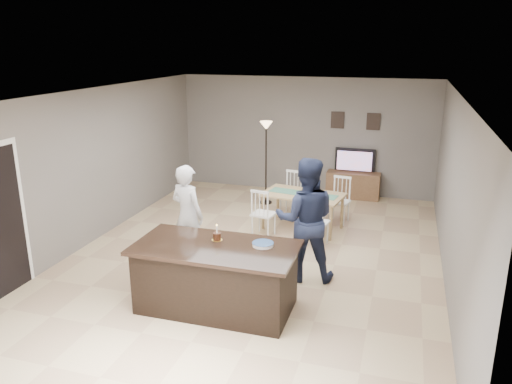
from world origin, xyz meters
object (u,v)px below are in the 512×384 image
(man, at_px, (306,220))
(television, at_px, (355,161))
(dining_table, at_px, (303,200))
(kitchen_island, at_px, (216,277))
(birthday_cake, at_px, (217,236))
(tv_console, at_px, (353,185))
(woman, at_px, (188,215))
(floor_lamp, at_px, (266,140))
(plate_stack, at_px, (263,244))

(man, bearing_deg, television, -104.72)
(dining_table, bearing_deg, kitchen_island, -89.28)
(birthday_cake, bearing_deg, tv_console, 76.89)
(kitchen_island, distance_m, television, 5.78)
(woman, relative_size, floor_lamp, 0.90)
(kitchen_island, relative_size, woman, 1.31)
(tv_console, bearing_deg, woman, -116.26)
(man, relative_size, plate_stack, 6.61)
(woman, xyz_separation_m, floor_lamp, (0.34, 3.39, 0.60))
(floor_lamp, bearing_deg, kitchen_island, -82.43)
(birthday_cake, height_order, dining_table, birthday_cake)
(television, xyz_separation_m, plate_stack, (-0.60, -5.46, 0.06))
(woman, relative_size, man, 0.87)
(birthday_cake, xyz_separation_m, plate_stack, (0.65, -0.01, -0.03))
(woman, xyz_separation_m, birthday_cake, (0.90, -1.02, 0.13))
(floor_lamp, bearing_deg, plate_stack, -74.72)
(dining_table, relative_size, floor_lamp, 1.03)
(tv_console, height_order, dining_table, dining_table)
(television, xyz_separation_m, birthday_cake, (-1.25, -5.44, 0.09))
(kitchen_island, bearing_deg, tv_console, 77.84)
(woman, bearing_deg, television, -97.78)
(television, height_order, floor_lamp, floor_lamp)
(television, xyz_separation_m, woman, (-2.15, -4.43, -0.04))
(birthday_cake, relative_size, floor_lamp, 0.12)
(plate_stack, bearing_deg, floor_lamp, 105.28)
(woman, bearing_deg, floor_lamp, -77.60)
(tv_console, height_order, floor_lamp, floor_lamp)
(television, bearing_deg, plate_stack, 83.68)
(plate_stack, bearing_deg, dining_table, 91.83)
(birthday_cake, bearing_deg, floor_lamp, 97.23)
(man, distance_m, plate_stack, 1.11)
(man, bearing_deg, woman, -10.92)
(birthday_cake, bearing_deg, kitchen_island, -75.05)
(tv_console, distance_m, television, 0.57)
(man, bearing_deg, kitchen_island, 40.85)
(plate_stack, bearing_deg, man, 71.29)
(man, xyz_separation_m, dining_table, (-0.45, 2.04, -0.36))
(television, relative_size, floor_lamp, 0.50)
(tv_console, bearing_deg, plate_stack, -96.40)
(man, xyz_separation_m, plate_stack, (-0.35, -1.05, -0.02))
(woman, relative_size, plate_stack, 5.78)
(kitchen_island, relative_size, man, 1.15)
(floor_lamp, bearing_deg, tv_console, 28.17)
(dining_table, distance_m, floor_lamp, 1.92)
(woman, height_order, dining_table, woman)
(kitchen_island, height_order, floor_lamp, floor_lamp)
(man, bearing_deg, birthday_cake, 34.45)
(woman, xyz_separation_m, man, (1.90, 0.02, 0.12))
(kitchen_island, height_order, tv_console, kitchen_island)
(kitchen_island, relative_size, tv_console, 1.79)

